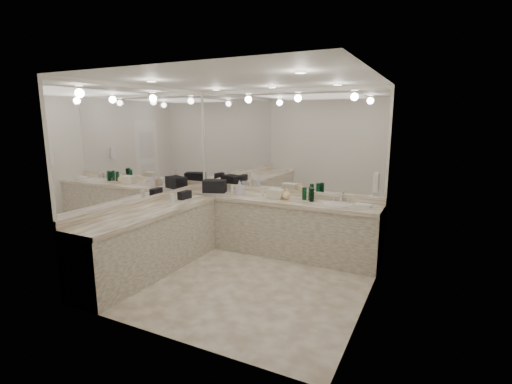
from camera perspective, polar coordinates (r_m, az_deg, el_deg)
The scene contains 35 objects.
floor at distance 5.13m, azimuth -2.16°, elevation -13.42°, with size 3.20×3.20×0.00m, color beige.
ceiling at distance 4.69m, azimuth -2.40°, elevation 16.86°, with size 3.20×3.20×0.00m, color white.
wall_back at distance 6.08m, azimuth 4.53°, elevation 3.25°, with size 3.20×0.02×2.60m, color silver.
wall_left at distance 5.67m, azimuth -16.61°, elevation 2.25°, with size 0.02×3.00×2.60m, color silver.
wall_right at distance 4.22m, azimuth 17.14°, elevation -0.73°, with size 0.02×3.00×2.60m, color silver.
vanity_back_base at distance 6.00m, azimuth 3.32°, elevation -5.46°, with size 3.20×0.60×0.84m, color beige.
vanity_back_top at distance 5.87m, azimuth 3.33°, elevation -1.28°, with size 3.20×0.64×0.06m, color white.
vanity_left_base at distance 5.46m, azimuth -15.92°, elevation -7.56°, with size 0.60×2.40×0.84m, color beige.
vanity_left_top at distance 5.33m, azimuth -16.10°, elevation -2.99°, with size 0.64×2.42×0.06m, color white.
backsplash_back at distance 6.12m, azimuth 4.41°, elevation -0.02°, with size 3.20×0.04×0.10m, color white.
backsplash_left at distance 5.72m, azimuth -16.27°, elevation -1.23°, with size 0.04×3.00×0.10m, color white.
mirror_back at distance 6.02m, azimuth 4.56°, elevation 7.72°, with size 3.12×0.01×1.55m, color white.
mirror_left at distance 5.62m, azimuth -16.79°, elevation 7.03°, with size 0.01×2.92×1.55m, color white.
sink at distance 5.58m, azimuth 12.38°, elevation -1.91°, with size 0.44×0.44×0.03m, color white.
faucet at distance 5.77m, azimuth 12.93°, elevation -0.76°, with size 0.24×0.16×0.14m, color silver.
wall_phone at distance 4.90m, azimuth 18.02°, elevation 1.41°, with size 0.06×0.10×0.24m, color white.
door at distance 3.81m, azimuth 15.47°, elevation -5.80°, with size 0.02×0.82×2.10m, color white.
black_toiletry_bag at distance 6.39m, azimuth -6.38°, elevation 0.95°, with size 0.38×0.24×0.22m, color black.
black_bag_spill at distance 5.93m, azimuth -10.93°, elevation -0.45°, with size 0.10×0.22×0.12m, color black.
cream_cosmetic_case at distance 5.85m, azimuth 3.04°, elevation -0.32°, with size 0.24×0.15×0.14m, color beige.
hand_towel at distance 5.52m, azimuth 16.24°, elevation -2.01°, with size 0.23×0.15×0.04m, color white.
lotion_left at distance 5.69m, azimuth -12.80°, elevation -0.92°, with size 0.06×0.06×0.14m, color white.
soap_bottle_a at distance 6.20m, azimuth -2.56°, elevation 0.74°, with size 0.09×0.09×0.23m, color beige.
soap_bottle_b at distance 6.10m, azimuth -2.43°, elevation 0.54°, with size 0.10×0.10×0.22m, color silver.
soap_bottle_c at distance 5.78m, azimuth 4.72°, elevation -0.29°, with size 0.14×0.14×0.18m, color #F7D08D.
green_bottle_0 at distance 5.77m, azimuth 8.41°, elevation -0.26°, with size 0.07×0.07×0.21m, color #0B4F2B.
green_bottle_1 at distance 5.69m, azimuth 8.58°, elevation -0.44°, with size 0.07×0.07×0.20m, color #0B4F2B.
green_bottle_2 at distance 5.81m, azimuth 7.45°, elevation -0.24°, with size 0.07×0.07×0.19m, color #0B4F2B.
green_bottle_3 at distance 5.72m, azimuth 8.62°, elevation -0.49°, with size 0.06×0.06×0.18m, color #0B4F2B.
amenity_bottle_0 at distance 6.09m, azimuth 1.06°, elevation -0.14°, with size 0.05×0.05×0.08m, color white.
amenity_bottle_1 at distance 6.28m, azimuth -2.32°, elevation 0.43°, with size 0.05×0.05×0.13m, color white.
amenity_bottle_2 at distance 6.33m, azimuth -3.71°, elevation 0.54°, with size 0.05×0.05×0.14m, color silver.
amenity_bottle_3 at distance 5.75m, azimuth 8.50°, elevation -0.98°, with size 0.06×0.06×0.07m, color #3F3F4C.
amenity_bottle_4 at distance 6.42m, azimuth -7.51°, elevation 0.49°, with size 0.04×0.04×0.11m, color #E57F66.
amenity_bottle_5 at distance 6.14m, azimuth -2.95°, elevation 0.26°, with size 0.06×0.06×0.15m, color #E0B28C.
Camera 1 is at (2.24, -4.09, 2.14)m, focal length 26.00 mm.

